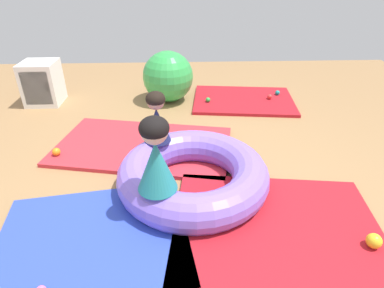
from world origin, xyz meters
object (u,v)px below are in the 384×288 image
play_ball_green (208,100)px  storage_cube (42,84)px  play_ball_teal (277,93)px  inflatable_cushion (193,175)px  play_ball_yellow (374,241)px  exercise_ball_large (168,77)px  play_ball_red (270,97)px  child_in_navy (157,118)px  play_ball_orange (56,152)px  child_in_teal (156,156)px

play_ball_green → storage_cube: (-2.21, 0.14, 0.21)m
play_ball_teal → storage_cube: size_ratio=0.11×
inflatable_cushion → play_ball_teal: inflatable_cushion is taller
play_ball_yellow → play_ball_teal: size_ratio=1.58×
play_ball_green → exercise_ball_large: size_ratio=0.09×
play_ball_red → play_ball_yellow: bearing=-89.3°
child_in_navy → play_ball_green: child_in_navy is taller
child_in_navy → play_ball_red: 2.18m
inflatable_cushion → child_in_navy: size_ratio=2.74×
child_in_navy → play_ball_green: bearing=179.7°
inflatable_cushion → play_ball_yellow: size_ratio=12.47×
exercise_ball_large → storage_cube: size_ratio=1.21×
child_in_navy → play_ball_green: size_ratio=7.32×
inflatable_cushion → storage_cube: bearing=134.1°
play_ball_green → play_ball_red: play_ball_red is taller
inflatable_cushion → play_ball_red: inflatable_cushion is taller
inflatable_cushion → exercise_ball_large: bearing=97.0°
inflatable_cushion → exercise_ball_large: size_ratio=1.86×
storage_cube → play_ball_orange: bearing=-67.0°
child_in_navy → play_ball_orange: child_in_navy is taller
inflatable_cushion → play_ball_orange: inflatable_cushion is taller
play_ball_teal → exercise_ball_large: exercise_ball_large is taller
play_ball_red → play_ball_orange: bearing=-150.8°
play_ball_orange → exercise_ball_large: exercise_ball_large is taller
storage_cube → play_ball_red: bearing=-1.4°
play_ball_yellow → exercise_ball_large: exercise_ball_large is taller
play_ball_red → exercise_ball_large: exercise_ball_large is taller
exercise_ball_large → play_ball_orange: bearing=-125.7°
exercise_ball_large → storage_cube: (-1.67, -0.04, -0.06)m
play_ball_orange → play_ball_red: play_ball_orange is taller
child_in_navy → play_ball_red: bearing=158.5°
play_ball_teal → storage_cube: (-3.21, -0.08, 0.21)m
play_ball_green → inflatable_cushion: bearing=-98.8°
child_in_teal → play_ball_red: child_in_teal is taller
play_ball_yellow → play_ball_teal: bearing=87.5°
play_ball_yellow → play_ball_orange: bearing=153.0°
child_in_teal → play_ball_orange: child_in_teal is taller
play_ball_green → exercise_ball_large: exercise_ball_large is taller
play_ball_red → storage_cube: size_ratio=0.12×
inflatable_cushion → play_ball_red: bearing=59.2°
child_in_navy → child_in_teal: size_ratio=0.83×
play_ball_yellow → play_ball_teal: play_ball_yellow is taller
play_ball_yellow → play_ball_orange: 2.78m
exercise_ball_large → play_ball_yellow: bearing=-62.7°
child_in_teal → play_ball_green: bearing=-122.2°
play_ball_orange → exercise_ball_large: bearing=54.3°
play_ball_yellow → storage_cube: 4.11m
storage_cube → play_ball_yellow: bearing=-41.2°
child_in_teal → play_ball_teal: child_in_teal is taller
child_in_navy → play_ball_orange: (-1.01, 0.21, -0.45)m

